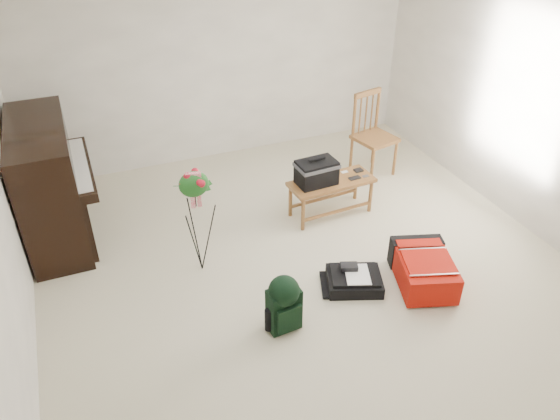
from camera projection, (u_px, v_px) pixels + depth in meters
name	position (u px, v px, depth m)	size (l,w,h in m)	color
floor	(311.00, 273.00, 5.30)	(5.00, 5.50, 0.01)	beige
ceiling	(322.00, 6.00, 3.92)	(5.00, 5.50, 0.01)	white
wall_back	(220.00, 62.00, 6.74)	(5.00, 0.04, 2.50)	white
wall_right	(544.00, 114.00, 5.40)	(0.04, 5.50, 2.50)	white
piano	(50.00, 186.00, 5.52)	(0.71, 1.50, 1.25)	black
bench	(321.00, 175.00, 5.87)	(0.97, 0.43, 0.73)	olive
dining_chair	(373.00, 135.00, 6.71)	(0.54, 0.54, 1.04)	olive
red_suitcase	(420.00, 266.00, 5.14)	(0.67, 0.84, 0.31)	red
black_duffel	(354.00, 280.00, 5.10)	(0.61, 0.55, 0.21)	black
green_backpack	(284.00, 301.00, 4.54)	(0.29, 0.26, 0.54)	black
flower_stand	(198.00, 223.00, 5.06)	(0.43, 0.43, 1.12)	black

